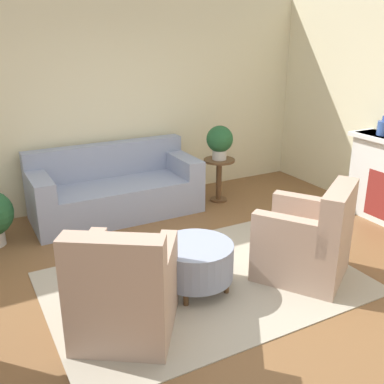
# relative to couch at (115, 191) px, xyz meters

# --- Properties ---
(ground_plane) EXTENTS (16.00, 16.00, 0.00)m
(ground_plane) POSITION_rel_couch_xyz_m (0.17, -2.10, -0.33)
(ground_plane) COLOR brown
(wall_back) EXTENTS (9.17, 0.12, 2.80)m
(wall_back) POSITION_rel_couch_xyz_m (0.17, 0.54, 1.07)
(wall_back) COLOR beige
(wall_back) RESTS_ON ground_plane
(rug) EXTENTS (3.01, 2.02, 0.01)m
(rug) POSITION_rel_couch_xyz_m (0.17, -2.10, -0.33)
(rug) COLOR #B2A893
(rug) RESTS_ON ground_plane
(couch) EXTENTS (2.18, 0.91, 0.91)m
(couch) POSITION_rel_couch_xyz_m (0.00, 0.00, 0.00)
(couch) COLOR #8E99B2
(couch) RESTS_ON ground_plane
(armchair_left) EXTENTS (1.08, 1.10, 0.98)m
(armchair_left) POSITION_rel_couch_xyz_m (-0.79, -2.47, 0.05)
(armchair_left) COLOR tan
(armchair_left) RESTS_ON rug
(armchair_right) EXTENTS (1.08, 1.10, 0.98)m
(armchair_right) POSITION_rel_couch_xyz_m (1.13, -2.47, 0.05)
(armchair_right) COLOR tan
(armchair_right) RESTS_ON rug
(ottoman_table) EXTENTS (0.72, 0.72, 0.46)m
(ottoman_table) POSITION_rel_couch_xyz_m (0.04, -2.14, -0.03)
(ottoman_table) COLOR #8E99B2
(ottoman_table) RESTS_ON rug
(side_table) EXTENTS (0.44, 0.44, 0.62)m
(side_table) POSITION_rel_couch_xyz_m (1.47, -0.23, 0.08)
(side_table) COLOR brown
(side_table) RESTS_ON ground_plane
(vase_mantel_near) EXTENTS (0.17, 0.17, 0.24)m
(vase_mantel_near) POSITION_rel_couch_xyz_m (2.98, -1.69, 0.86)
(vase_mantel_near) COLOR #38569E
(vase_mantel_near) RESTS_ON fireplace
(potted_plant_on_side_table) EXTENTS (0.37, 0.37, 0.48)m
(potted_plant_on_side_table) POSITION_rel_couch_xyz_m (1.47, -0.23, 0.56)
(potted_plant_on_side_table) COLOR beige
(potted_plant_on_side_table) RESTS_ON side_table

